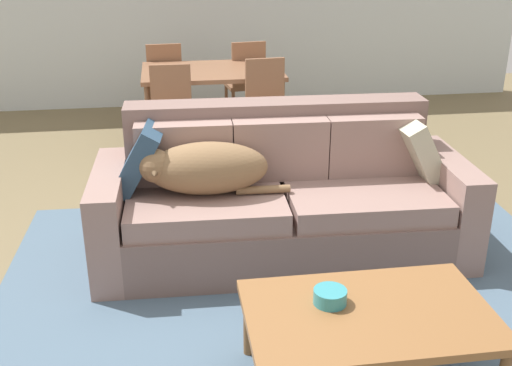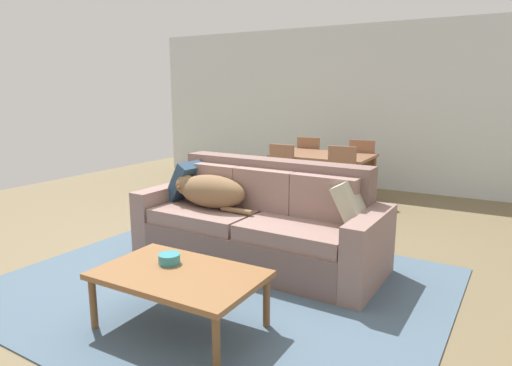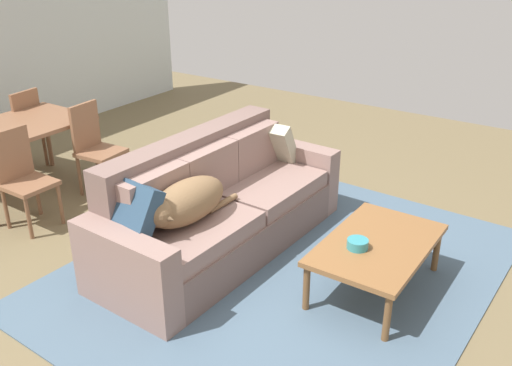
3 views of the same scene
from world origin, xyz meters
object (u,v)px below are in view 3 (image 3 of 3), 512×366
Objects in this scene: bowl_on_coffee_table at (358,244)px; dining_chair_near_left at (23,175)px; dining_chair_near_right at (95,145)px; throw_pillow_by_left_arm at (130,212)px; couch at (218,208)px; dining_table at (17,131)px; dining_chair_far_right at (23,127)px; dog_on_left_cushion at (185,202)px; coffee_table at (377,247)px; throw_pillow_by_right_arm at (273,143)px.

bowl_on_coffee_table is 3.07m from dining_chair_near_left.
throw_pillow_by_left_arm is at bearing -128.35° from dining_chair_near_right.
couch reaches higher than bowl_on_coffee_table.
dining_table is 1.43× the size of dining_chair_near_right.
dining_chair_far_right is (0.82, 1.16, 0.01)m from dining_chair_near_left.
dog_on_left_cushion is 1.96m from dining_chair_near_right.
dog_on_left_cushion is 2.44m from dining_table.
dining_table is (-0.26, 2.33, 0.31)m from couch.
dining_chair_near_left is (-0.81, 3.09, 0.12)m from coffee_table.
dining_table reaches higher than bowl_on_coffee_table.
dining_chair_near_left is (-1.57, 1.69, -0.18)m from throw_pillow_by_right_arm.
dog_on_left_cushion is at bearing -84.83° from dining_chair_near_left.
dining_chair_near_right is (0.86, 0.02, 0.02)m from dining_chair_near_left.
dining_chair_near_right reaches higher than dining_chair_near_left.
couch reaches higher than dining_chair_near_right.
bowl_on_coffee_table reaches higher than coffee_table.
dining_chair_near_right reaches higher than dog_on_left_cushion.
bowl_on_coffee_table is at bearing -88.86° from couch.
throw_pillow_by_right_arm reaches higher than coffee_table.
dining_table is at bearing 98.20° from couch.
dining_chair_near_left reaches higher than throw_pillow_by_left_arm.
throw_pillow_by_left_arm reaches higher than dog_on_left_cushion.
dog_on_left_cushion is 1.42m from throw_pillow_by_right_arm.
bowl_on_coffee_table is at bearing -65.60° from dog_on_left_cushion.
dining_chair_far_right is (0.66, 2.96, -0.15)m from dog_on_left_cushion.
throw_pillow_by_right_arm is at bearing 55.07° from bowl_on_coffee_table.
bowl_on_coffee_table is at bearing -98.70° from dining_chair_near_right.
couch is at bearing 12.23° from dog_on_left_cushion.
couch reaches higher than dining_chair_far_right.
coffee_table is (-0.76, -1.41, -0.30)m from throw_pillow_by_right_arm.
couch is 1.39m from coffee_table.
dining_chair_far_right reaches higher than throw_pillow_by_left_arm.
dog_on_left_cushion is (-0.51, -0.09, 0.29)m from couch.
coffee_table is at bearing -54.45° from throw_pillow_by_left_arm.
couch is 0.96m from throw_pillow_by_left_arm.
couch reaches higher than dining_chair_near_left.
bowl_on_coffee_table is (0.88, -1.37, -0.24)m from throw_pillow_by_left_arm.
coffee_table is 3.75m from dining_table.
couch is 1.84m from dining_chair_near_left.
throw_pillow_by_left_arm is 1.08× the size of throw_pillow_by_right_arm.
dog_on_left_cushion reaches higher than bowl_on_coffee_table.
coffee_table is at bearing -82.17° from couch.
throw_pillow_by_left_arm is 2.34m from dining_table.
dining_chair_far_right is (0.17, 4.16, 0.06)m from bowl_on_coffee_table.
throw_pillow_by_right_arm is 1.85m from dining_chair_near_right.
dining_chair_near_left is (-0.15, 1.80, -0.16)m from dog_on_left_cushion.
dining_chair_near_left reaches higher than bowl_on_coffee_table.
throw_pillow_by_right_arm is 0.45× the size of dining_chair_near_left.
dining_chair_near_right is (0.19, 1.72, 0.15)m from couch.
bowl_on_coffee_table is at bearing 150.61° from coffee_table.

